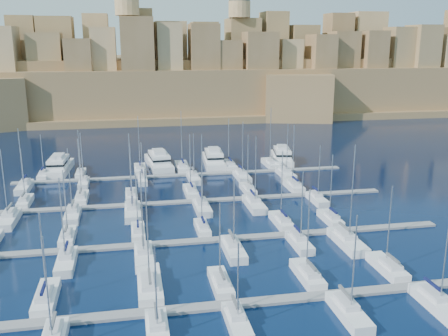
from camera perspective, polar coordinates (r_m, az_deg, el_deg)
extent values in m
plane|color=black|center=(98.16, -2.47, -5.69)|extent=(600.00, 600.00, 0.00)
cube|color=slate|center=(67.58, 1.92, -15.23)|extent=(84.00, 2.00, 0.40)
cube|color=slate|center=(87.03, -1.30, -8.21)|extent=(84.00, 2.00, 0.40)
cube|color=slate|center=(107.47, -3.26, -3.80)|extent=(84.00, 2.00, 0.40)
cube|color=slate|center=(128.42, -4.57, -0.80)|extent=(84.00, 2.00, 0.40)
cube|color=white|center=(71.96, -19.63, -13.87)|extent=(2.73, 9.09, 1.65)
cube|color=silver|center=(70.63, -19.82, -13.37)|extent=(1.91, 4.09, 0.70)
cylinder|color=#9EA0A8|center=(69.70, -20.01, -9.08)|extent=(0.18, 0.18, 11.04)
cube|color=#0D123D|center=(69.76, -19.95, -12.78)|extent=(0.35, 3.63, 0.35)
cube|color=white|center=(71.80, -8.50, -13.17)|extent=(3.28, 10.94, 1.75)
cube|color=silver|center=(70.27, -8.49, -12.69)|extent=(2.30, 4.92, 0.70)
cylinder|color=#9EA0A8|center=(68.75, -8.78, -6.48)|extent=(0.18, 0.18, 15.73)
cube|color=#595B60|center=(69.31, -8.50, -12.12)|extent=(0.35, 4.38, 0.35)
cube|color=white|center=(71.61, -0.40, -13.14)|extent=(2.52, 8.40, 1.62)
cube|color=silver|center=(70.34, -0.28, -12.61)|extent=(1.76, 3.78, 0.70)
cylinder|color=#9EA0A8|center=(69.32, -0.47, -8.35)|extent=(0.18, 0.18, 10.98)
cube|color=#595B60|center=(69.50, -0.21, -11.99)|extent=(0.35, 3.36, 0.35)
cube|color=white|center=(74.93, 9.50, -12.03)|extent=(2.65, 8.85, 1.64)
cube|color=silver|center=(73.68, 9.78, -11.50)|extent=(1.86, 3.98, 0.70)
cylinder|color=#9EA0A8|center=(72.57, 9.60, -7.01)|extent=(0.18, 0.18, 12.10)
cube|color=#595B60|center=(72.86, 9.94, -10.90)|extent=(0.35, 3.54, 0.35)
cube|color=white|center=(79.94, 18.14, -10.83)|extent=(2.68, 8.92, 1.65)
cube|color=silver|center=(78.76, 18.52, -10.31)|extent=(1.87, 4.02, 0.70)
cylinder|color=#9EA0A8|center=(77.76, 18.37, -6.17)|extent=(0.18, 0.18, 11.88)
cube|color=#595B60|center=(77.99, 18.74, -9.74)|extent=(0.35, 3.57, 0.35)
cube|color=silver|center=(62.38, -18.91, -17.21)|extent=(1.84, 3.94, 0.70)
cylinder|color=#9EA0A8|center=(58.47, -19.55, -12.99)|extent=(0.18, 0.18, 12.31)
cube|color=#595B60|center=(62.22, -18.93, -16.17)|extent=(0.35, 3.50, 0.35)
cube|color=white|center=(61.58, -7.62, -18.22)|extent=(2.61, 8.69, 1.63)
cube|color=silver|center=(61.70, -7.70, -16.87)|extent=(1.82, 3.91, 0.70)
cylinder|color=#9EA0A8|center=(58.20, -7.79, -13.45)|extent=(0.18, 0.18, 10.37)
cube|color=#595B60|center=(61.55, -7.76, -15.83)|extent=(0.35, 3.48, 0.35)
cube|color=white|center=(62.90, 1.50, -17.34)|extent=(2.42, 8.06, 1.60)
cube|color=silver|center=(62.98, 1.35, -16.07)|extent=(1.69, 3.63, 0.70)
cylinder|color=#9EA0A8|center=(59.76, 1.62, -12.87)|extent=(0.18, 0.18, 9.82)
cube|color=#595B60|center=(62.80, 1.27, -15.06)|extent=(0.35, 3.22, 0.35)
cube|color=white|center=(66.60, 14.08, -15.85)|extent=(2.70, 9.01, 1.65)
cube|color=silver|center=(66.74, 13.81, -14.60)|extent=(1.89, 4.05, 0.70)
cylinder|color=#9EA0A8|center=(63.07, 14.63, -10.53)|extent=(0.18, 0.18, 12.31)
cube|color=#595B60|center=(66.60, 13.70, -13.64)|extent=(0.35, 3.60, 0.35)
cube|color=white|center=(72.00, 23.20, -14.20)|extent=(2.82, 9.41, 1.67)
cube|color=silver|center=(72.15, 22.87, -13.05)|extent=(1.98, 4.24, 0.70)
cylinder|color=#9EA0A8|center=(68.68, 24.00, -9.10)|extent=(0.18, 0.18, 12.59)
cube|color=#0D123D|center=(72.04, 22.74, -12.15)|extent=(0.35, 3.77, 0.35)
cube|color=white|center=(91.32, -17.42, -7.59)|extent=(2.44, 8.13, 1.61)
cube|color=silver|center=(90.16, -17.53, -7.09)|extent=(1.71, 3.66, 0.70)
cylinder|color=#9EA0A8|center=(89.60, -17.70, -3.68)|extent=(0.18, 0.18, 11.21)
cube|color=#595B60|center=(89.42, -17.61, -6.56)|extent=(0.35, 3.25, 0.35)
cube|color=white|center=(90.47, -9.78, -7.33)|extent=(2.35, 7.82, 1.59)
cube|color=silver|center=(89.32, -9.80, -6.83)|extent=(1.64, 3.52, 0.70)
cylinder|color=#9EA0A8|center=(88.88, -9.95, -3.74)|extent=(0.18, 0.18, 10.08)
cube|color=#0D123D|center=(88.59, -9.83, -6.29)|extent=(0.35, 3.13, 0.35)
cube|color=white|center=(91.12, -2.50, -6.97)|extent=(2.25, 7.50, 1.57)
cube|color=silver|center=(90.02, -2.44, -6.47)|extent=(1.57, 3.37, 0.70)
cylinder|color=#9EA0A8|center=(89.60, -2.57, -3.54)|extent=(0.18, 0.18, 9.65)
cube|color=#0D123D|center=(89.31, -2.41, -5.92)|extent=(0.35, 3.00, 0.35)
cube|color=white|center=(94.88, 6.57, -6.16)|extent=(2.63, 8.78, 1.64)
cube|color=silver|center=(93.70, 6.75, -5.67)|extent=(1.84, 3.95, 0.70)
cylinder|color=#9EA0A8|center=(93.02, 6.61, -1.88)|extent=(0.18, 0.18, 12.85)
cube|color=#0D123D|center=(92.95, 6.85, -5.15)|extent=(0.35, 3.51, 0.35)
cube|color=white|center=(97.79, 12.04, -5.77)|extent=(2.43, 8.11, 1.61)
cube|color=silver|center=(96.71, 12.26, -5.28)|extent=(1.70, 3.65, 0.70)
cylinder|color=#9EA0A8|center=(96.10, 12.15, -1.93)|extent=(0.18, 0.18, 11.80)
cube|color=#0D123D|center=(96.02, 12.39, -4.77)|extent=(0.35, 3.24, 0.35)
cube|color=white|center=(81.48, -17.58, -10.29)|extent=(2.73, 9.09, 1.65)
cube|color=silver|center=(81.84, -17.57, -9.28)|extent=(1.91, 4.09, 0.70)
cylinder|color=#9EA0A8|center=(78.41, -18.01, -5.60)|extent=(0.18, 0.18, 12.82)
cube|color=#0D123D|center=(81.86, -17.59, -8.48)|extent=(0.35, 3.64, 0.35)
cube|color=white|center=(80.62, -9.14, -10.04)|extent=(2.85, 9.51, 1.68)
cube|color=silver|center=(81.01, -9.20, -9.00)|extent=(2.00, 4.28, 0.70)
cylinder|color=#9EA0A8|center=(77.41, -9.35, -5.11)|extent=(0.18, 0.18, 13.33)
cube|color=#595B60|center=(81.05, -9.24, -8.18)|extent=(0.35, 3.80, 0.35)
cube|color=white|center=(82.08, 1.05, -9.39)|extent=(2.87, 9.55, 1.68)
cube|color=silver|center=(82.47, 0.92, -8.37)|extent=(2.01, 4.30, 0.70)
cylinder|color=#9EA0A8|center=(79.26, 1.14, -5.23)|extent=(0.18, 0.18, 11.29)
cube|color=#595B60|center=(82.51, 0.85, -7.57)|extent=(0.35, 3.82, 0.35)
cube|color=white|center=(85.55, 8.63, -8.57)|extent=(2.51, 8.37, 1.62)
cube|color=silver|center=(85.84, 8.47, -7.64)|extent=(1.76, 3.77, 0.70)
cylinder|color=#9EA0A8|center=(82.83, 8.89, -4.39)|extent=(0.18, 0.18, 11.80)
cube|color=#0D123D|center=(85.83, 8.40, -6.89)|extent=(0.35, 3.35, 0.35)
cube|color=white|center=(87.48, 13.94, -8.27)|extent=(3.19, 10.64, 1.73)
cube|color=silver|center=(87.93, 13.70, -7.29)|extent=(2.23, 4.79, 0.70)
cylinder|color=#9EA0A8|center=(84.08, 14.45, -2.78)|extent=(0.18, 0.18, 16.09)
cube|color=#595B60|center=(88.00, 13.60, -6.53)|extent=(0.35, 4.25, 0.35)
cube|color=white|center=(113.52, -21.76, -3.68)|extent=(2.37, 7.91, 1.60)
cube|color=silver|center=(112.45, -21.89, -3.24)|extent=(1.66, 3.56, 0.70)
cylinder|color=#9EA0A8|center=(112.27, -22.01, -0.63)|extent=(0.18, 0.18, 10.68)
cube|color=#595B60|center=(111.78, -21.97, -2.79)|extent=(0.35, 3.17, 0.35)
cube|color=white|center=(112.09, -15.95, -3.41)|extent=(2.55, 8.49, 1.62)
cube|color=silver|center=(110.94, -16.02, -2.97)|extent=(1.78, 3.82, 0.70)
cylinder|color=#9EA0A8|center=(110.65, -16.17, 0.10)|extent=(0.18, 0.18, 12.32)
cube|color=#595B60|center=(110.24, -16.08, -2.51)|extent=(0.35, 3.40, 0.35)
cube|color=white|center=(111.53, -10.53, -3.18)|extent=(2.53, 8.43, 1.62)
cube|color=silver|center=(110.38, -10.55, -2.73)|extent=(1.77, 3.79, 0.70)
cylinder|color=#9EA0A8|center=(109.99, -10.70, 0.54)|extent=(0.18, 0.18, 13.08)
cube|color=#0D123D|center=(109.68, -10.57, -2.27)|extent=(0.35, 3.37, 0.35)
cube|color=white|center=(112.58, -3.81, -2.79)|extent=(2.73, 9.11, 1.66)
cube|color=silver|center=(111.38, -3.77, -2.34)|extent=(1.91, 4.10, 0.70)
cylinder|color=#9EA0A8|center=(111.17, -3.90, 0.75)|extent=(0.18, 0.18, 12.41)
cube|color=#0D123D|center=(110.65, -3.74, -1.89)|extent=(0.35, 3.64, 0.35)
cube|color=white|center=(114.35, 2.75, -2.51)|extent=(2.43, 8.09, 1.60)
cube|color=silver|center=(113.27, 2.85, -2.07)|extent=(1.70, 3.64, 0.70)
cylinder|color=#9EA0A8|center=(112.97, 2.74, 0.84)|extent=(0.18, 0.18, 11.96)
cube|color=#595B60|center=(112.60, 2.91, -1.62)|extent=(0.35, 3.23, 0.35)
cube|color=white|center=(118.01, 7.88, -2.08)|extent=(2.87, 9.58, 1.68)
cube|color=silver|center=(116.81, 8.05, -1.65)|extent=(2.01, 4.31, 0.70)
cylinder|color=#9EA0A8|center=(116.55, 7.93, 1.59)|extent=(0.18, 0.18, 13.60)
cube|color=#0D123D|center=(116.10, 8.14, -1.22)|extent=(0.35, 3.83, 0.35)
cube|color=white|center=(103.48, -23.38, -5.51)|extent=(3.03, 10.11, 1.71)
cube|color=silver|center=(104.03, -23.33, -4.70)|extent=(2.12, 4.55, 0.70)
cylinder|color=#9EA0A8|center=(100.90, -23.85, -1.67)|extent=(0.18, 0.18, 12.99)
cube|color=#595B60|center=(104.19, -23.33, -4.06)|extent=(0.35, 4.04, 0.35)
cube|color=white|center=(101.89, -16.89, -5.24)|extent=(2.77, 9.25, 1.66)
cube|color=silver|center=(102.39, -16.89, -4.45)|extent=(1.94, 4.16, 0.70)
cylinder|color=#9EA0A8|center=(99.36, -17.22, -1.43)|extent=(0.18, 0.18, 12.66)
cube|color=#595B60|center=(102.50, -16.91, -3.81)|extent=(0.35, 3.70, 0.35)
cube|color=white|center=(100.71, -10.39, -5.06)|extent=(3.09, 10.30, 1.71)
cube|color=silver|center=(101.30, -10.42, -4.22)|extent=(2.16, 4.63, 0.70)
cylinder|color=#9EA0A8|center=(98.03, -10.58, -1.02)|extent=(0.18, 0.18, 13.24)
cube|color=#0D123D|center=(101.47, -10.45, -3.57)|extent=(0.35, 4.12, 0.35)
cube|color=white|center=(101.93, -2.53, -4.60)|extent=(2.90, 9.68, 1.68)
cube|color=silver|center=(102.47, -2.61, -3.80)|extent=(2.03, 4.36, 0.70)
cylinder|color=#9EA0A8|center=(99.16, -2.54, -0.28)|extent=(0.18, 0.18, 14.42)
cube|color=#0D123D|center=(102.60, -2.66, -3.16)|extent=(0.35, 3.87, 0.35)
cube|color=white|center=(103.80, 3.49, -4.26)|extent=(3.02, 10.05, 1.70)
cube|color=silver|center=(104.36, 3.37, -3.46)|extent=(2.11, 4.52, 0.70)
cylinder|color=#9EA0A8|center=(101.15, 3.63, -0.19)|extent=(0.18, 0.18, 13.74)
cube|color=#0D123D|center=(104.51, 3.31, -2.83)|extent=(0.35, 4.02, 0.35)
cube|color=white|center=(108.83, 10.59, -3.62)|extent=(2.47, 8.25, 1.61)
cube|color=silver|center=(109.22, 10.46, -2.92)|extent=(1.73, 3.71, 0.70)
cylinder|color=#9EA0A8|center=(106.69, 10.82, -0.41)|extent=(0.18, 0.18, 11.22)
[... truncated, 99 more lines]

